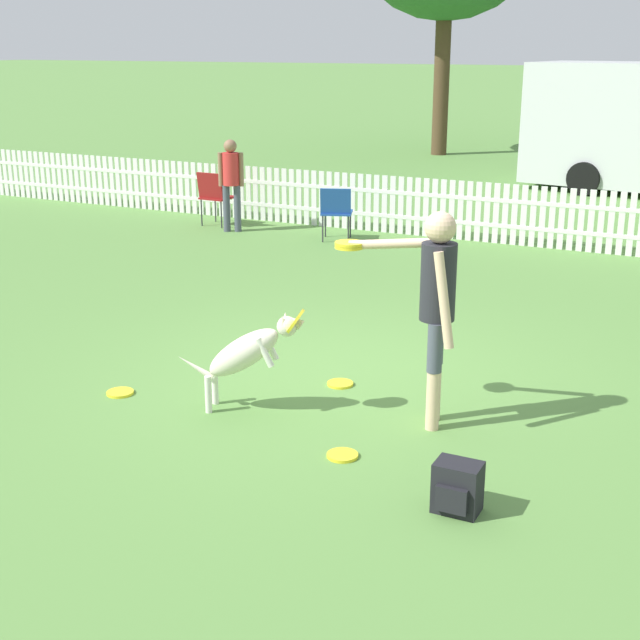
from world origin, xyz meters
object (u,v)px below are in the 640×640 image
(folding_chair_center, at_px, (336,209))
(equipment_trailer, at_px, (629,125))
(spectator_standing, at_px, (231,177))
(frisbee_near_handler, at_px, (120,393))
(leaping_dog, at_px, (247,351))
(frisbee_midfield, at_px, (342,455))
(backpack_on_grass, at_px, (457,488))
(handler_person, at_px, (433,293))
(folding_chair_blue_left, at_px, (214,194))
(frisbee_near_dog, at_px, (340,384))

(folding_chair_center, xyz_separation_m, equipment_trailer, (3.29, 7.18, 0.86))
(spectator_standing, bearing_deg, frisbee_near_handler, 89.18)
(spectator_standing, relative_size, equipment_trailer, 0.31)
(leaping_dog, relative_size, frisbee_midfield, 4.64)
(backpack_on_grass, xyz_separation_m, spectator_standing, (-6.20, 7.23, 0.73))
(handler_person, bearing_deg, backpack_on_grass, -168.95)
(folding_chair_center, height_order, equipment_trailer, equipment_trailer)
(leaping_dog, bearing_deg, handler_person, 90.27)
(frisbee_near_handler, distance_m, folding_chair_blue_left, 7.63)
(frisbee_near_dog, height_order, folding_chair_blue_left, folding_chair_blue_left)
(backpack_on_grass, bearing_deg, handler_person, 117.06)
(frisbee_midfield, bearing_deg, frisbee_near_handler, 173.45)
(folding_chair_blue_left, bearing_deg, frisbee_near_handler, 118.55)
(leaping_dog, bearing_deg, frisbee_near_handler, -97.37)
(frisbee_near_handler, distance_m, frisbee_midfield, 2.32)
(frisbee_near_dog, bearing_deg, handler_person, -24.18)
(frisbee_midfield, relative_size, folding_chair_center, 0.28)
(leaping_dog, bearing_deg, folding_chair_blue_left, -161.31)
(frisbee_near_dog, xyz_separation_m, frisbee_midfield, (0.64, -1.33, 0.00))
(backpack_on_grass, height_order, spectator_standing, spectator_standing)
(handler_person, relative_size, backpack_on_grass, 5.03)
(folding_chair_center, bearing_deg, frisbee_near_dog, 95.80)
(spectator_standing, height_order, equipment_trailer, equipment_trailer)
(frisbee_near_handler, height_order, equipment_trailer, equipment_trailer)
(frisbee_near_dog, bearing_deg, backpack_on_grass, -46.16)
(frisbee_near_dog, xyz_separation_m, folding_chair_center, (-2.68, 5.58, 0.50))
(frisbee_midfield, bearing_deg, folding_chair_blue_left, 128.73)
(frisbee_near_dog, xyz_separation_m, equipment_trailer, (0.61, 12.76, 1.36))
(equipment_trailer, bearing_deg, handler_person, -79.66)
(backpack_on_grass, relative_size, folding_chair_blue_left, 0.38)
(frisbee_near_dog, height_order, backpack_on_grass, backpack_on_grass)
(frisbee_near_handler, bearing_deg, spectator_standing, 113.63)
(folding_chair_blue_left, distance_m, equipment_trailer, 9.03)
(backpack_on_grass, xyz_separation_m, folding_chair_blue_left, (-6.71, 7.49, 0.38))
(leaping_dog, height_order, folding_chair_center, leaping_dog)
(frisbee_near_handler, relative_size, equipment_trailer, 0.05)
(handler_person, bearing_deg, spectator_standing, 27.00)
(frisbee_midfield, distance_m, spectator_standing, 8.61)
(leaping_dog, bearing_deg, folding_chair_center, -176.95)
(handler_person, distance_m, frisbee_midfield, 1.45)
(frisbee_near_handler, bearing_deg, folding_chair_blue_left, 116.33)
(frisbee_near_handler, relative_size, spectator_standing, 0.16)
(frisbee_midfield, bearing_deg, spectator_standing, 127.19)
(backpack_on_grass, bearing_deg, equipment_trailer, 94.18)
(folding_chair_blue_left, bearing_deg, spectator_standing, 154.70)
(handler_person, relative_size, equipment_trailer, 0.37)
(equipment_trailer, bearing_deg, leaping_dog, -85.83)
(leaping_dog, xyz_separation_m, equipment_trailer, (1.05, 13.64, 0.84))
(leaping_dog, height_order, equipment_trailer, equipment_trailer)
(leaping_dog, height_order, frisbee_near_dog, leaping_dog)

